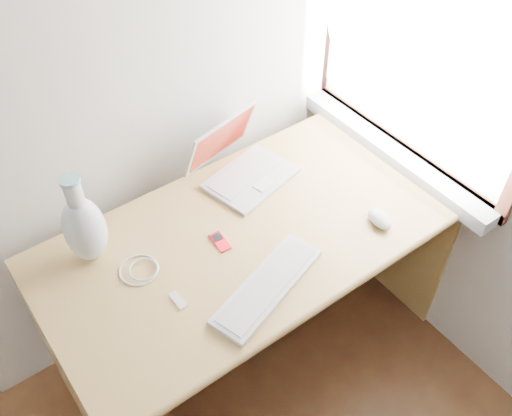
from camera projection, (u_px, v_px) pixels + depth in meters
window at (421, 34)px, 1.87m from camera, size 0.11×0.99×1.10m
desk at (240, 255)px, 2.15m from camera, size 1.47×0.73×0.78m
laptop at (244, 163)px, 2.10m from camera, size 0.36×0.33×0.22m
external_keyboard at (267, 286)px, 1.76m from camera, size 0.45×0.25×0.02m
mouse at (380, 219)px, 1.95m from camera, size 0.08×0.12×0.04m
ipod at (220, 242)px, 1.90m from camera, size 0.05×0.09×0.01m
cable_coil at (139, 270)px, 1.81m from camera, size 0.17×0.17×0.01m
remote at (178, 300)px, 1.73m from camera, size 0.03×0.07×0.01m
vase at (84, 227)px, 1.76m from camera, size 0.13×0.13×0.34m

